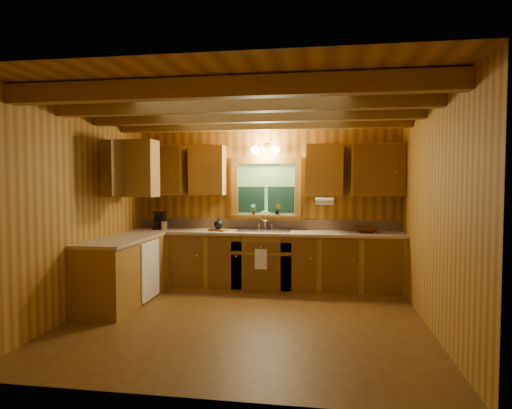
{
  "coord_description": "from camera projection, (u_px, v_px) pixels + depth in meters",
  "views": [
    {
      "loc": [
        0.9,
        -5.04,
        1.65
      ],
      "look_at": [
        0.0,
        0.8,
        1.35
      ],
      "focal_mm": 30.63,
      "sensor_mm": 36.0,
      "label": 1
    }
  ],
  "objects": [
    {
      "name": "ceiling_beams",
      "position": [
        246.0,
        110.0,
        5.07
      ],
      "size": [
        4.2,
        2.54,
        0.18
      ],
      "color": "brown",
      "rests_on": "room"
    },
    {
      "name": "base_cabinets",
      "position": [
        228.0,
        264.0,
        6.52
      ],
      "size": [
        4.2,
        2.22,
        0.86
      ],
      "color": "#8B5F21",
      "rests_on": "ground"
    },
    {
      "name": "utensil_crock",
      "position": [
        164.0,
        225.0,
        6.92
      ],
      "size": [
        0.11,
        0.11,
        0.3
      ],
      "rotation": [
        0.0,
        0.0,
        -0.14
      ],
      "color": "silver",
      "rests_on": "countertop"
    },
    {
      "name": "coffee_maker",
      "position": [
        159.0,
        220.0,
        7.03
      ],
      "size": [
        0.16,
        0.2,
        0.28
      ],
      "rotation": [
        0.0,
        0.0,
        0.36
      ],
      "color": "black",
      "rests_on": "countertop"
    },
    {
      "name": "potted_plant_right",
      "position": [
        278.0,
        209.0,
        6.89
      ],
      "size": [
        0.11,
        0.1,
        0.17
      ],
      "primitive_type": "imported",
      "rotation": [
        0.0,
        0.0,
        -0.32
      ],
      "color": "brown",
      "rests_on": "window_sill"
    },
    {
      "name": "cutting_board",
      "position": [
        218.0,
        230.0,
        6.77
      ],
      "size": [
        0.31,
        0.26,
        0.02
      ],
      "primitive_type": "cube",
      "rotation": [
        0.0,
        0.0,
        -0.25
      ],
      "color": "brown",
      "rests_on": "countertop"
    },
    {
      "name": "teakettle",
      "position": [
        218.0,
        225.0,
        6.76
      ],
      "size": [
        0.14,
        0.14,
        0.18
      ],
      "rotation": [
        0.0,
        0.0,
        0.02
      ],
      "color": "black",
      "rests_on": "cutting_board"
    },
    {
      "name": "backsplash",
      "position": [
        266.0,
        224.0,
        7.01
      ],
      "size": [
        4.2,
        0.02,
        0.16
      ],
      "primitive_type": "cube",
      "color": "tan",
      "rests_on": "room"
    },
    {
      "name": "potted_plant_left",
      "position": [
        253.0,
        209.0,
        6.93
      ],
      "size": [
        0.1,
        0.07,
        0.17
      ],
      "primitive_type": "imported",
      "rotation": [
        0.0,
        0.0,
        0.11
      ],
      "color": "brown",
      "rests_on": "window_sill"
    },
    {
      "name": "dishwasher_panel",
      "position": [
        150.0,
        270.0,
        6.07
      ],
      "size": [
        0.02,
        0.6,
        0.8
      ],
      "primitive_type": "cube",
      "color": "white",
      "rests_on": "base_cabinets"
    },
    {
      "name": "wall_sconce",
      "position": [
        265.0,
        149.0,
        6.81
      ],
      "size": [
        0.45,
        0.21,
        0.17
      ],
      "color": "black",
      "rests_on": "room"
    },
    {
      "name": "wicker_basket",
      "position": [
        366.0,
        230.0,
        6.53
      ],
      "size": [
        0.36,
        0.36,
        0.08
      ],
      "primitive_type": "imported",
      "rotation": [
        0.0,
        0.0,
        0.03
      ],
      "color": "#48230C",
      "rests_on": "countertop"
    },
    {
      "name": "paper_towel_roll",
      "position": [
        324.0,
        201.0,
        6.5
      ],
      "size": [
        0.27,
        0.11,
        0.11
      ],
      "primitive_type": "cylinder",
      "rotation": [
        0.0,
        1.57,
        0.0
      ],
      "color": "white",
      "rests_on": "upper_cabinets"
    },
    {
      "name": "countertop",
      "position": [
        229.0,
        234.0,
        6.5
      ],
      "size": [
        4.2,
        2.24,
        0.04
      ],
      "color": "tan",
      "rests_on": "base_cabinets"
    },
    {
      "name": "window_sill",
      "position": [
        266.0,
        216.0,
        6.94
      ],
      "size": [
        1.06,
        0.14,
        0.04
      ],
      "primitive_type": "cube",
      "color": "brown",
      "rests_on": "room"
    },
    {
      "name": "sink",
      "position": [
        264.0,
        234.0,
        6.73
      ],
      "size": [
        0.82,
        0.48,
        0.43
      ],
      "color": "silver",
      "rests_on": "countertop"
    },
    {
      "name": "upper_cabinets",
      "position": [
        225.0,
        170.0,
        6.59
      ],
      "size": [
        4.19,
        1.77,
        0.78
      ],
      "color": "#8B5F21",
      "rests_on": "room"
    },
    {
      "name": "window",
      "position": [
        266.0,
        190.0,
        6.96
      ],
      "size": [
        1.12,
        0.08,
        1.0
      ],
      "color": "brown",
      "rests_on": "room"
    },
    {
      "name": "dish_towel",
      "position": [
        261.0,
        259.0,
        6.42
      ],
      "size": [
        0.18,
        0.01,
        0.3
      ],
      "primitive_type": "cube",
      "color": "white",
      "rests_on": "base_cabinets"
    },
    {
      "name": "room",
      "position": [
        246.0,
        212.0,
        5.13
      ],
      "size": [
        4.2,
        4.2,
        4.2
      ],
      "color": "brown",
      "rests_on": "ground"
    }
  ]
}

